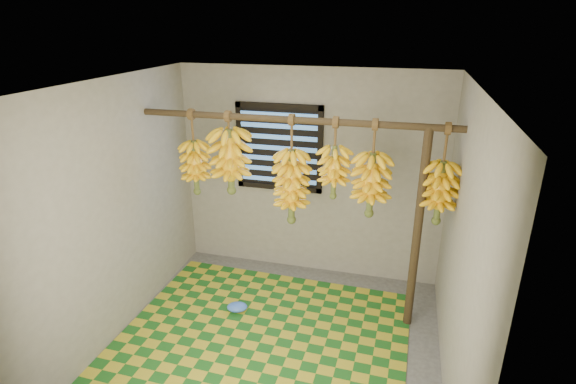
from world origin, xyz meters
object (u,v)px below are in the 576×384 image
(support_post, at_px, (417,233))
(banana_bunch_e, at_px, (371,185))
(banana_bunch_d, at_px, (334,172))
(banana_bunch_b, at_px, (230,161))
(woven_mat, at_px, (264,335))
(banana_bunch_a, at_px, (195,167))
(plastic_bag, at_px, (237,307))
(banana_bunch_c, at_px, (292,187))
(banana_bunch_f, at_px, (440,193))

(support_post, xyz_separation_m, banana_bunch_e, (-0.45, 0.00, 0.44))
(banana_bunch_d, bearing_deg, banana_bunch_b, -180.00)
(woven_mat, bearing_deg, banana_bunch_a, 147.46)
(banana_bunch_d, bearing_deg, woven_mat, -134.00)
(plastic_bag, height_order, banana_bunch_e, banana_bunch_e)
(woven_mat, height_order, banana_bunch_c, banana_bunch_c)
(banana_bunch_a, height_order, banana_bunch_d, same)
(plastic_bag, relative_size, banana_bunch_c, 0.20)
(banana_bunch_a, relative_size, banana_bunch_b, 1.06)
(support_post, height_order, banana_bunch_b, banana_bunch_b)
(woven_mat, bearing_deg, banana_bunch_b, 131.43)
(banana_bunch_a, relative_size, banana_bunch_f, 0.94)
(plastic_bag, bearing_deg, banana_bunch_a, 151.68)
(banana_bunch_a, relative_size, banana_bunch_c, 0.81)
(banana_bunch_a, distance_m, banana_bunch_c, 1.01)
(plastic_bag, bearing_deg, banana_bunch_b, 112.07)
(support_post, relative_size, plastic_bag, 9.27)
(support_post, relative_size, banana_bunch_b, 2.44)
(banana_bunch_a, bearing_deg, banana_bunch_c, 0.00)
(banana_bunch_b, height_order, banana_bunch_e, same)
(support_post, xyz_separation_m, banana_bunch_d, (-0.80, 0.00, 0.53))
(woven_mat, height_order, banana_bunch_e, banana_bunch_e)
(plastic_bag, distance_m, banana_bunch_f, 2.33)
(banana_bunch_d, relative_size, banana_bunch_f, 0.84)
(plastic_bag, relative_size, banana_bunch_b, 0.26)
(plastic_bag, height_order, banana_bunch_d, banana_bunch_d)
(banana_bunch_a, xyz_separation_m, banana_bunch_c, (1.00, 0.00, -0.11))
(woven_mat, bearing_deg, banana_bunch_d, 46.00)
(woven_mat, bearing_deg, support_post, 22.57)
(support_post, distance_m, plastic_bag, 1.98)
(support_post, distance_m, banana_bunch_a, 2.25)
(woven_mat, distance_m, banana_bunch_c, 1.46)
(banana_bunch_a, distance_m, banana_bunch_e, 1.75)
(support_post, xyz_separation_m, plastic_bag, (-1.72, -0.26, -0.95))
(support_post, distance_m, banana_bunch_c, 1.25)
(woven_mat, height_order, banana_bunch_a, banana_bunch_a)
(banana_bunch_a, height_order, banana_bunch_e, same)
(plastic_bag, bearing_deg, banana_bunch_f, 7.98)
(woven_mat, relative_size, banana_bunch_f, 2.92)
(banana_bunch_f, bearing_deg, support_post, 180.00)
(banana_bunch_b, xyz_separation_m, banana_bunch_c, (0.62, 0.00, -0.21))
(banana_bunch_a, bearing_deg, support_post, 0.00)
(banana_bunch_a, xyz_separation_m, banana_bunch_b, (0.38, -0.00, 0.09))
(banana_bunch_c, height_order, banana_bunch_e, same)
(support_post, distance_m, banana_bunch_f, 0.45)
(banana_bunch_e, bearing_deg, plastic_bag, -168.31)
(banana_bunch_d, height_order, banana_bunch_e, same)
(banana_bunch_a, relative_size, banana_bunch_d, 1.12)
(support_post, bearing_deg, banana_bunch_b, -180.00)
(support_post, height_order, banana_bunch_c, banana_bunch_c)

